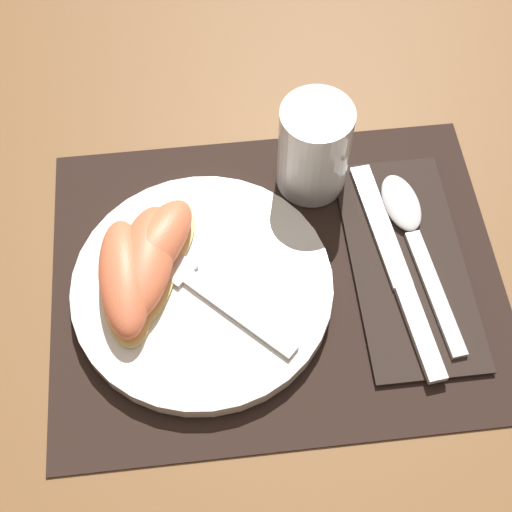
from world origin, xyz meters
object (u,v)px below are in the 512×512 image
spoon (410,225)px  citrus_wedge_2 (125,279)px  fork (195,282)px  citrus_wedge_0 (152,250)px  plate (203,288)px  juice_glass (313,152)px  knife (398,271)px  citrus_wedge_1 (145,263)px

spoon → citrus_wedge_2: bearing=-171.3°
fork → citrus_wedge_0: size_ratio=1.19×
spoon → citrus_wedge_0: size_ratio=1.56×
plate → spoon: 0.20m
juice_glass → fork: (-0.12, -0.11, -0.02)m
knife → fork: 0.18m
fork → citrus_wedge_2: size_ratio=1.22×
fork → citrus_wedge_2: bearing=177.4°
juice_glass → citrus_wedge_0: size_ratio=0.79×
plate → citrus_wedge_1: citrus_wedge_1 is taller
knife → citrus_wedge_2: size_ratio=1.86×
plate → knife: bearing=-0.6°
juice_glass → fork: size_ratio=0.67×
knife → citrus_wedge_2: citrus_wedge_2 is taller
juice_glass → citrus_wedge_1: 0.19m
knife → citrus_wedge_2: (-0.24, 0.01, 0.03)m
plate → fork: size_ratio=1.57×
spoon → citrus_wedge_2: 0.27m
plate → spoon: (0.20, 0.04, -0.00)m
spoon → fork: size_ratio=1.31×
fork → citrus_wedge_2: (-0.06, 0.00, 0.01)m
plate → citrus_wedge_0: size_ratio=1.87×
juice_glass → fork: bearing=-137.3°
spoon → citrus_wedge_2: (-0.26, -0.04, 0.02)m
fork → citrus_wedge_2: citrus_wedge_2 is taller
citrus_wedge_0 → juice_glass: bearing=27.7°
plate → juice_glass: size_ratio=2.36×
fork → citrus_wedge_0: 0.05m
knife → citrus_wedge_0: (-0.22, 0.03, 0.02)m
juice_glass → knife: (0.06, -0.11, -0.04)m
plate → citrus_wedge_0: bearing=143.2°
citrus_wedge_1 → citrus_wedge_2: (-0.02, -0.01, 0.00)m
spoon → citrus_wedge_1: citrus_wedge_1 is taller
spoon → fork: (-0.20, -0.04, 0.01)m
knife → citrus_wedge_2: bearing=178.7°
juice_glass → knife: 0.13m
juice_glass → knife: bearing=-61.2°
citrus_wedge_0 → citrus_wedge_1: 0.01m
citrus_wedge_2 → citrus_wedge_0: bearing=47.4°
fork → citrus_wedge_0: bearing=139.6°
spoon → citrus_wedge_2: size_ratio=1.59×
knife → spoon: bearing=65.5°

